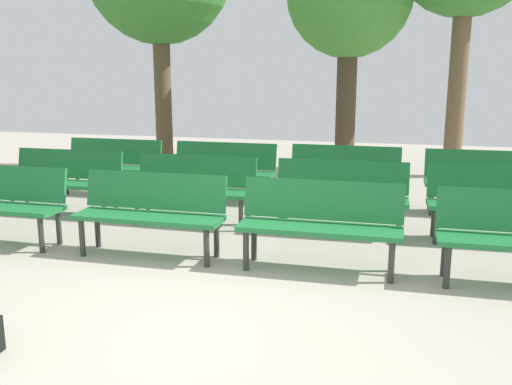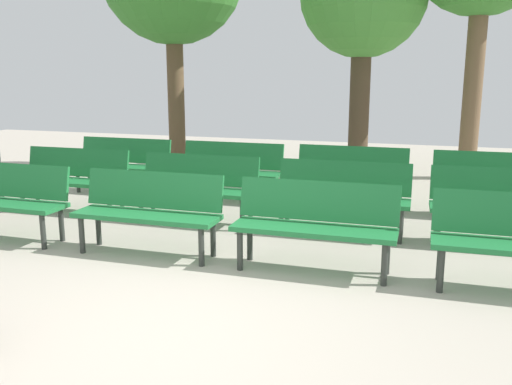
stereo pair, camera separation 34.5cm
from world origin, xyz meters
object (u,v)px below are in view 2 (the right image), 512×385
object	(u,v)px
bench_r1_c0	(73,176)
bench_r1_c2	(342,193)
bench_r0_c2	(315,221)
bench_r1_c3	(505,203)
bench_r0_c0	(5,196)
bench_r2_c2	(351,173)
bench_r1_c1	(197,184)
bench_r2_c0	(122,162)
bench_r0_c1	(149,208)
bench_r2_c1	(230,167)
bench_r2_c3	(495,181)

from	to	relation	value
bench_r1_c0	bench_r1_c2	world-z (taller)	same
bench_r0_c2	bench_r1_c3	distance (m)	2.33
bench_r0_c0	bench_r2_c2	bearing A→B (deg)	37.86
bench_r1_c1	bench_r0_c0	bearing A→B (deg)	-144.17
bench_r1_c3	bench_r2_c0	world-z (taller)	same
bench_r0_c0	bench_r2_c2	size ratio (longest dim) A/B	1.00
bench_r0_c0	bench_r0_c2	world-z (taller)	same
bench_r1_c2	bench_r1_c3	bearing A→B (deg)	0.28
bench_r0_c1	bench_r0_c0	bearing A→B (deg)	-179.97
bench_r2_c0	bench_r1_c0	bearing A→B (deg)	-89.78
bench_r0_c2	bench_r2_c2	bearing A→B (deg)	90.50
bench_r2_c2	bench_r0_c2	bearing A→B (deg)	-88.86
bench_r0_c2	bench_r2_c2	distance (m)	2.76
bench_r1_c1	bench_r0_c1	bearing A→B (deg)	-89.01
bench_r1_c3	bench_r2_c2	size ratio (longest dim) A/B	1.01
bench_r1_c3	bench_r2_c1	world-z (taller)	same
bench_r1_c2	bench_r1_c1	bearing A→B (deg)	179.78
bench_r1_c0	bench_r2_c1	world-z (taller)	same
bench_r0_c0	bench_r0_c2	bearing A→B (deg)	0.90
bench_r2_c0	bench_r2_c2	world-z (taller)	same
bench_r2_c0	bench_r2_c1	world-z (taller)	same
bench_r0_c1	bench_r2_c1	size ratio (longest dim) A/B	1.00
bench_r1_c0	bench_r2_c0	world-z (taller)	same
bench_r0_c1	bench_r2_c2	xyz separation A→B (m)	(1.76, 2.78, 0.00)
bench_r0_c0	bench_r2_c1	xyz separation A→B (m)	(1.83, 2.70, 0.00)
bench_r1_c0	bench_r2_c3	distance (m)	5.78
bench_r1_c1	bench_r2_c3	xyz separation A→B (m)	(3.70, 1.43, 0.00)
bench_r1_c2	bench_r2_c1	world-z (taller)	same
bench_r2_c0	bench_r2_c3	distance (m)	5.61
bench_r0_c1	bench_r2_c0	xyz separation A→B (m)	(-1.93, 2.67, 0.00)
bench_r1_c0	bench_r2_c1	size ratio (longest dim) A/B	1.00
bench_r2_c1	bench_r2_c0	bearing A→B (deg)	-179.43
bench_r1_c0	bench_r2_c0	size ratio (longest dim) A/B	1.00
bench_r1_c0	bench_r1_c2	size ratio (longest dim) A/B	1.00
bench_r2_c0	bench_r2_c1	distance (m)	1.86
bench_r0_c1	bench_r1_c3	size ratio (longest dim) A/B	0.99
bench_r0_c0	bench_r2_c1	distance (m)	3.26
bench_r0_c2	bench_r2_c1	distance (m)	3.26
bench_r2_c1	bench_r0_c2	bearing A→B (deg)	-55.03
bench_r1_c2	bench_r2_c3	bearing A→B (deg)	36.13
bench_r0_c2	bench_r1_c2	world-z (taller)	same
bench_r0_c1	bench_r1_c0	size ratio (longest dim) A/B	1.00
bench_r1_c1	bench_r1_c2	world-z (taller)	same
bench_r0_c1	bench_r1_c2	bearing A→B (deg)	35.89
bench_r0_c1	bench_r2_c1	bearing A→B (deg)	90.99
bench_r1_c0	bench_r2_c3	world-z (taller)	same
bench_r2_c0	bench_r1_c3	bearing A→B (deg)	-12.45
bench_r2_c0	bench_r2_c3	world-z (taller)	same
bench_r0_c1	bench_r2_c3	size ratio (longest dim) A/B	1.00
bench_r0_c1	bench_r0_c2	xyz separation A→B (m)	(1.81, 0.02, 0.00)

